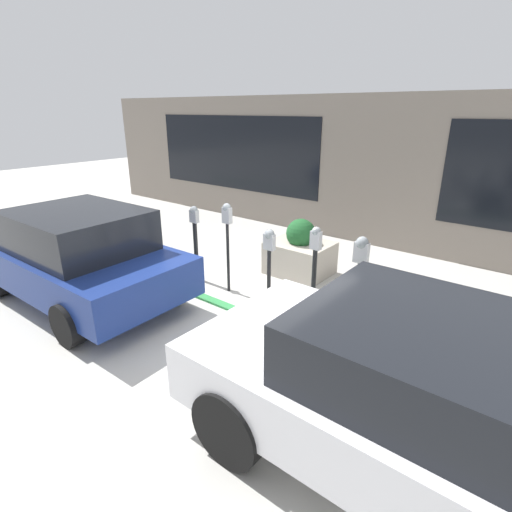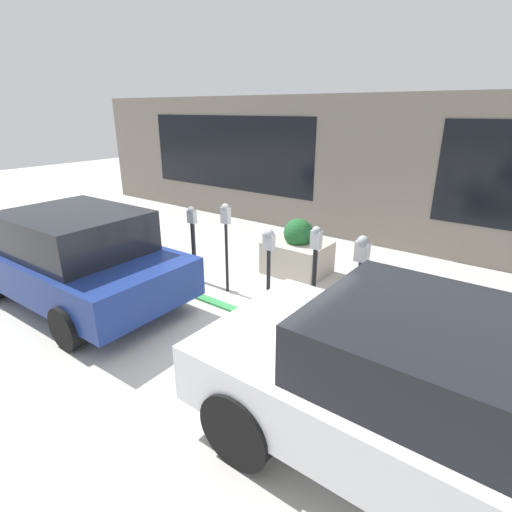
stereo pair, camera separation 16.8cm
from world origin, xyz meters
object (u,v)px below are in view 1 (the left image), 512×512
parking_meter_second (315,260)px  parked_car_middle (79,255)px  parked_car_front (410,393)px  parking_meter_middle (269,251)px  parking_meter_farthest (195,234)px  parking_meter_nearest (360,266)px  planter_box (300,253)px  parking_meter_fourth (227,227)px

parking_meter_second → parked_car_middle: parked_car_middle is taller
parked_car_front → parked_car_middle: 5.41m
parking_meter_middle → parking_meter_farthest: size_ratio=0.91×
parking_meter_nearest → planter_box: bearing=-38.1°
parking_meter_second → parking_meter_farthest: size_ratio=1.05×
parking_meter_farthest → parked_car_middle: (0.89, 1.77, -0.12)m
parked_car_middle → parking_meter_farthest: bearing=-118.2°
parking_meter_second → parking_meter_middle: (0.83, 0.01, -0.03)m
parking_meter_middle → parking_meter_farthest: (1.67, 0.03, -0.03)m
parking_meter_middle → planter_box: 1.57m
parked_car_middle → parked_car_front: bearing=178.5°
parking_meter_farthest → planter_box: 2.05m
parking_meter_second → parking_meter_farthest: bearing=0.7°
parked_car_middle → planter_box: bearing=-125.9°
parking_meter_nearest → parking_meter_fourth: size_ratio=0.94×
parking_meter_second → parked_car_front: size_ratio=0.38×
parking_meter_nearest → parking_meter_middle: bearing=-0.8°
parking_meter_nearest → parking_meter_second: bearing=-2.1°
parking_meter_farthest → parking_meter_middle: bearing=-179.1°
planter_box → parked_car_middle: (2.23, 3.24, 0.37)m
parking_meter_middle → parked_car_middle: 3.13m
parking_meter_farthest → parked_car_front: bearing=158.6°
planter_box → parked_car_front: (-3.18, 3.24, 0.39)m
parked_car_front → parking_meter_farthest: bearing=-21.7°
parking_meter_middle → parked_car_front: size_ratio=0.33×
parking_meter_fourth → parked_car_front: size_ratio=0.41×
parking_meter_nearest → parking_meter_fourth: parking_meter_fourth is taller
parking_meter_middle → planter_box: (0.34, -1.45, -0.52)m
parking_meter_nearest → parking_meter_middle: size_ratio=1.15×
parking_meter_farthest → planter_box: parking_meter_farthest is taller
parking_meter_farthest → parking_meter_second: bearing=-179.3°
parking_meter_middle → planter_box: size_ratio=1.13×
parking_meter_middle → planter_box: parking_meter_middle is taller
parking_meter_second → parking_meter_middle: bearing=0.4°
parking_meter_farthest → planter_box: bearing=-132.2°
planter_box → parked_car_middle: size_ratio=0.29×
planter_box → parking_meter_fourth: bearing=70.2°
parking_meter_nearest → parking_meter_middle: parking_meter_nearest is taller
parking_meter_fourth → parked_car_middle: bearing=46.2°
parking_meter_nearest → parked_car_middle: 4.47m
parking_meter_farthest → parking_meter_fourth: bearing=-180.0°
parking_meter_nearest → parked_car_middle: size_ratio=0.37×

